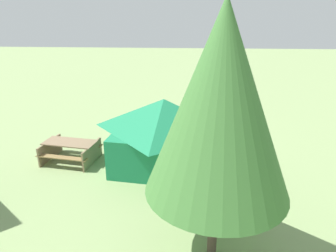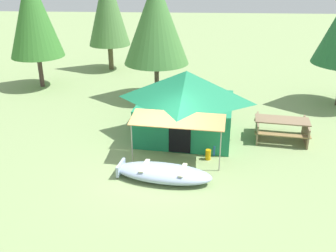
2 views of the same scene
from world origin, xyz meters
TOP-DOWN VIEW (x-y plane):
  - ground_plane at (0.00, 0.00)m, footprint 80.00×80.00m
  - beached_rowboat at (0.18, -0.74)m, footprint 3.11×1.53m
  - canvas_cabin_tent at (0.79, 2.50)m, footprint 4.00×4.50m
  - picnic_table at (4.36, 2.43)m, footprint 2.15×1.79m
  - cooler_box at (1.71, 1.15)m, footprint 0.60×0.57m
  - fuel_can at (1.59, 0.64)m, footprint 0.25×0.25m
  - pine_tree_back_right at (-3.97, 11.95)m, footprint 2.45×2.45m
  - pine_tree_far_center at (-0.69, 6.81)m, footprint 3.03×3.03m
  - pine_tree_side at (-6.94, 8.24)m, footprint 2.69×2.69m

SIDE VIEW (x-z plane):
  - ground_plane at x=0.00m, z-range 0.00..0.00m
  - fuel_can at x=1.59m, z-range 0.00..0.36m
  - cooler_box at x=1.71m, z-range 0.00..0.37m
  - beached_rowboat at x=0.18m, z-range 0.01..0.46m
  - picnic_table at x=4.36m, z-range 0.10..0.89m
  - canvas_cabin_tent at x=0.79m, z-range 0.05..2.59m
  - pine_tree_far_center at x=-0.69m, z-range 0.86..6.47m
  - pine_tree_back_right at x=-3.97m, z-range 0.74..6.67m
  - pine_tree_side at x=-6.94m, z-range 0.80..6.68m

